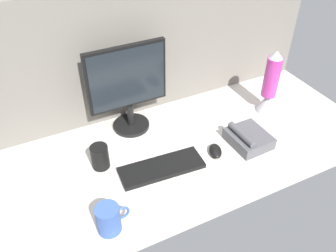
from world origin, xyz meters
TOP-DOWN VIEW (x-y plane):
  - ground_plane at (0.00, 0.00)cm, footprint 180.00×80.00cm
  - cubicle_wall_back at (0.00, 37.50)cm, footprint 180.00×5.00cm
  - monitor at (-18.15, 25.13)cm, footprint 38.30×18.00cm
  - keyboard at (-17.38, -9.33)cm, footprint 37.84×15.62cm
  - mouse at (9.05, -11.18)cm, footprint 8.72×10.98cm
  - mug_ceramic_blue at (-47.61, -28.67)cm, footprint 12.78×8.91cm
  - mug_black_travel at (-40.43, 4.25)cm, footprint 7.74×7.74cm
  - lava_lamp at (51.38, 6.15)cm, footprint 10.61×10.61cm
  - desk_phone at (26.59, -11.83)cm, footprint 17.71×19.63cm

SIDE VIEW (x-z plane):
  - ground_plane at x=0.00cm, z-range -3.00..0.00cm
  - keyboard at x=-17.38cm, z-range 0.00..2.00cm
  - mouse at x=9.05cm, z-range 0.00..3.40cm
  - desk_phone at x=26.59cm, z-range -1.21..7.59cm
  - mug_black_travel at x=-40.43cm, z-range 0.00..11.21cm
  - mug_ceramic_blue at x=-47.61cm, z-range 0.02..11.72cm
  - lava_lamp at x=51.38cm, z-range -2.80..31.94cm
  - monitor at x=-18.15cm, z-range 1.99..45.79cm
  - cubicle_wall_back at x=0.00cm, z-range 0.00..66.22cm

